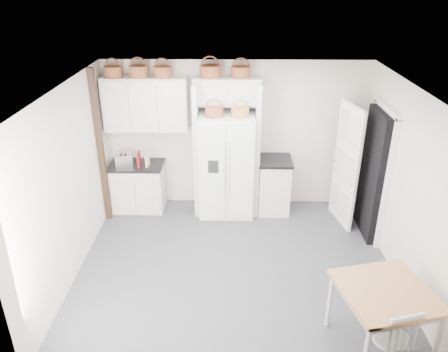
{
  "coord_description": "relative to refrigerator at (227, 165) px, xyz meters",
  "views": [
    {
      "loc": [
        -0.07,
        -5.2,
        3.91
      ],
      "look_at": [
        -0.17,
        0.4,
        1.26
      ],
      "focal_mm": 35.0,
      "sensor_mm": 36.0,
      "label": 1
    }
  ],
  "objects": [
    {
      "name": "basket_upper_a",
      "position": [
        -1.84,
        0.2,
        1.54
      ],
      "size": [
        0.29,
        0.29,
        0.17
      ],
      "primitive_type": "cylinder",
      "color": "maroon",
      "rests_on": "upper_cabinet"
    },
    {
      "name": "upper_cabinet",
      "position": [
        -1.35,
        0.2,
        1.01
      ],
      "size": [
        1.4,
        0.34,
        0.9
      ],
      "primitive_type": "cube",
      "color": "silver",
      "rests_on": "wall_back"
    },
    {
      "name": "basket_fridge_b",
      "position": [
        0.21,
        -0.1,
        0.97
      ],
      "size": [
        0.29,
        0.29,
        0.15
      ],
      "primitive_type": "cylinder",
      "color": "brown",
      "rests_on": "refrigerator"
    },
    {
      "name": "toaster",
      "position": [
        -1.77,
        0.0,
        0.07
      ],
      "size": [
        0.32,
        0.24,
        0.2
      ],
      "primitive_type": "cube",
      "rotation": [
        0.0,
        0.0,
        0.26
      ],
      "color": "silver",
      "rests_on": "counter_left"
    },
    {
      "name": "basket_bridge_b",
      "position": [
        0.22,
        0.2,
        1.55
      ],
      "size": [
        0.31,
        0.31,
        0.18
      ],
      "primitive_type": "cylinder",
      "color": "maroon",
      "rests_on": "bridge_cabinet"
    },
    {
      "name": "counter_left",
      "position": [
        -1.57,
        0.07,
        -0.05
      ],
      "size": [
        0.93,
        0.6,
        0.04
      ],
      "primitive_type": "cube",
      "color": "black",
      "rests_on": "base_cab_left"
    },
    {
      "name": "dining_table",
      "position": [
        1.77,
        -3.08,
        -0.49
      ],
      "size": [
        1.15,
        1.15,
        0.79
      ],
      "primitive_type": "cube",
      "rotation": [
        0.0,
        0.0,
        0.24
      ],
      "color": "#9A5D30",
      "rests_on": "floor"
    },
    {
      "name": "basket_upper_b",
      "position": [
        -1.43,
        0.2,
        1.55
      ],
      "size": [
        0.31,
        0.31,
        0.18
      ],
      "primitive_type": "cylinder",
      "color": "maroon",
      "rests_on": "upper_cabinet"
    },
    {
      "name": "cookbook_red",
      "position": [
        -1.5,
        -0.01,
        0.1
      ],
      "size": [
        0.04,
        0.17,
        0.26
      ],
      "primitive_type": "cube",
      "rotation": [
        0.0,
        0.0,
        0.0
      ],
      "color": "maroon",
      "rests_on": "counter_left"
    },
    {
      "name": "floor",
      "position": [
        0.15,
        -1.63,
        -0.89
      ],
      "size": [
        4.5,
        4.5,
        0.0
      ],
      "primitive_type": "plane",
      "color": "#40404D",
      "rests_on": "ground"
    },
    {
      "name": "counter_right",
      "position": [
        0.83,
        0.07,
        0.07
      ],
      "size": [
        0.58,
        0.68,
        0.04
      ],
      "primitive_type": "cube",
      "color": "black",
      "rests_on": "base_cab_right"
    },
    {
      "name": "fridge_panel_left",
      "position": [
        -0.51,
        0.07,
        0.26
      ],
      "size": [
        0.08,
        0.6,
        2.3
      ],
      "primitive_type": "cube",
      "color": "silver",
      "rests_on": "floor"
    },
    {
      "name": "base_cab_left",
      "position": [
        -1.57,
        0.07,
        -0.48
      ],
      "size": [
        0.89,
        0.56,
        0.83
      ],
      "primitive_type": "cube",
      "color": "silver",
      "rests_on": "floor"
    },
    {
      "name": "basket_upper_c",
      "position": [
        -1.04,
        0.2,
        1.54
      ],
      "size": [
        0.3,
        0.3,
        0.17
      ],
      "primitive_type": "cylinder",
      "color": "maroon",
      "rests_on": "upper_cabinet"
    },
    {
      "name": "windsor_chair",
      "position": [
        1.78,
        -3.38,
        -0.49
      ],
      "size": [
        0.48,
        0.45,
        0.8
      ],
      "primitive_type": "cube",
      "rotation": [
        0.0,
        0.0,
        0.28
      ],
      "color": "silver",
      "rests_on": "floor"
    },
    {
      "name": "basket_bridge_a",
      "position": [
        -0.27,
        0.2,
        1.55
      ],
      "size": [
        0.33,
        0.33,
        0.19
      ],
      "primitive_type": "cylinder",
      "color": "maroon",
      "rests_on": "bridge_cabinet"
    },
    {
      "name": "trim_post",
      "position": [
        -2.05,
        -0.28,
        0.41
      ],
      "size": [
        0.09,
        0.09,
        2.6
      ],
      "primitive_type": "cube",
      "color": "black",
      "rests_on": "floor"
    },
    {
      "name": "basket_fridge_a",
      "position": [
        -0.2,
        -0.1,
        0.97
      ],
      "size": [
        0.29,
        0.29,
        0.16
      ],
      "primitive_type": "cylinder",
      "color": "maroon",
      "rests_on": "refrigerator"
    },
    {
      "name": "base_cab_right",
      "position": [
        0.83,
        0.07,
        -0.42
      ],
      "size": [
        0.53,
        0.64,
        0.94
      ],
      "primitive_type": "cube",
      "color": "silver",
      "rests_on": "floor"
    },
    {
      "name": "wall_back",
      "position": [
        0.15,
        0.37,
        0.41
      ],
      "size": [
        4.5,
        0.0,
        4.5
      ],
      "primitive_type": "plane",
      "rotation": [
        1.57,
        0.0,
        0.0
      ],
      "color": "silver",
      "rests_on": "floor"
    },
    {
      "name": "ceiling",
      "position": [
        0.15,
        -1.63,
        1.71
      ],
      "size": [
        4.5,
        4.5,
        0.0
      ],
      "primitive_type": "plane",
      "color": "white",
      "rests_on": "wall_back"
    },
    {
      "name": "door_slab",
      "position": [
        1.95,
        -0.3,
        0.13
      ],
      "size": [
        0.21,
        0.79,
        2.05
      ],
      "primitive_type": "cube",
      "rotation": [
        0.0,
        0.0,
        -1.36
      ],
      "color": "white",
      "rests_on": "floor"
    },
    {
      "name": "doorway_void",
      "position": [
        2.31,
        -0.63,
        0.13
      ],
      "size": [
        0.18,
        0.85,
        2.05
      ],
      "primitive_type": "cube",
      "color": "black",
      "rests_on": "floor"
    },
    {
      "name": "wall_left",
      "position": [
        -2.1,
        -1.63,
        0.41
      ],
      "size": [
        0.0,
        4.0,
        4.0
      ],
      "primitive_type": "plane",
      "rotation": [
        1.57,
        0.0,
        1.57
      ],
      "color": "silver",
      "rests_on": "floor"
    },
    {
      "name": "fridge_panel_right",
      "position": [
        0.51,
        0.07,
        0.26
      ],
      "size": [
        0.08,
        0.6,
        2.3
      ],
      "primitive_type": "cube",
      "color": "silver",
      "rests_on": "floor"
    },
    {
      "name": "cookbook_cream",
      "position": [
        -1.36,
        -0.01,
        0.08
      ],
      "size": [
        0.05,
        0.15,
        0.21
      ],
      "primitive_type": "cube",
      "rotation": [
        0.0,
        0.0,
        -0.15
      ],
      "color": "beige",
      "rests_on": "counter_left"
    },
    {
      "name": "wall_right",
      "position": [
        2.4,
        -1.63,
        0.41
      ],
      "size": [
        0.0,
        4.0,
        4.0
      ],
      "primitive_type": "plane",
      "rotation": [
        1.57,
        0.0,
        -1.57
      ],
      "color": "silver",
      "rests_on": "floor"
    },
    {
      "name": "bridge_cabinet",
      "position": [
        0.0,
        0.2,
        1.23
      ],
      "size": [
        1.12,
        0.34,
        0.45
      ],
      "primitive_type": "cube",
      "color": "silver",
      "rests_on": "wall_back"
    },
    {
      "name": "refrigerator",
      "position": [
        0.0,
        0.0,
        0.0
      ],
      "size": [
        0.92,
        0.74,
        1.78
      ],
      "primitive_type": "cube",
      "color": "white",
      "rests_on": "floor"
    }
  ]
}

